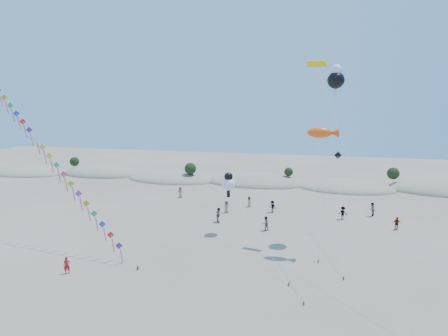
{
  "coord_description": "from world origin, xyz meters",
  "views": [
    {
      "loc": [
        8.47,
        -22.03,
        15.86
      ],
      "look_at": [
        0.73,
        14.0,
        8.7
      ],
      "focal_mm": 30.0,
      "sensor_mm": 36.0,
      "label": 1
    }
  ],
  "objects_px": {
    "kite_train": "(27,127)",
    "fish_kite": "(323,133)",
    "parafoil_kite": "(318,70)",
    "flyer_foreground": "(67,265)"
  },
  "relations": [
    {
      "from": "fish_kite",
      "to": "kite_train",
      "type": "bearing_deg",
      "value": -176.22
    },
    {
      "from": "fish_kite",
      "to": "parafoil_kite",
      "type": "xyz_separation_m",
      "value": [
        -0.65,
        2.77,
        6.17
      ]
    },
    {
      "from": "fish_kite",
      "to": "parafoil_kite",
      "type": "distance_m",
      "value": 6.79
    },
    {
      "from": "parafoil_kite",
      "to": "flyer_foreground",
      "type": "relative_size",
      "value": 12.47
    },
    {
      "from": "kite_train",
      "to": "flyer_foreground",
      "type": "height_order",
      "value": "kite_train"
    },
    {
      "from": "kite_train",
      "to": "parafoil_kite",
      "type": "height_order",
      "value": "kite_train"
    },
    {
      "from": "kite_train",
      "to": "fish_kite",
      "type": "bearing_deg",
      "value": 3.78
    },
    {
      "from": "kite_train",
      "to": "fish_kite",
      "type": "height_order",
      "value": "kite_train"
    },
    {
      "from": "fish_kite",
      "to": "parafoil_kite",
      "type": "relative_size",
      "value": 0.66
    },
    {
      "from": "kite_train",
      "to": "fish_kite",
      "type": "distance_m",
      "value": 31.68
    }
  ]
}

